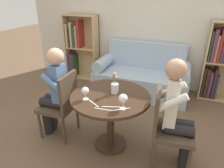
# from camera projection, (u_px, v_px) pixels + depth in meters

# --- Properties ---
(ground_plane) EXTENTS (16.00, 16.00, 0.00)m
(ground_plane) POSITION_uv_depth(u_px,v_px,m) (111.00, 144.00, 2.57)
(ground_plane) COLOR brown
(back_wall) EXTENTS (5.20, 0.05, 2.70)m
(back_wall) POSITION_uv_depth(u_px,v_px,m) (150.00, 17.00, 3.72)
(back_wall) COLOR beige
(back_wall) RESTS_ON ground_plane
(round_table) EXTENTS (0.92, 0.92, 0.72)m
(round_table) POSITION_uv_depth(u_px,v_px,m) (110.00, 106.00, 2.33)
(round_table) COLOR #382619
(round_table) RESTS_ON ground_plane
(couch) EXTENTS (1.71, 0.80, 0.92)m
(couch) POSITION_uv_depth(u_px,v_px,m) (142.00, 77.00, 3.80)
(couch) COLOR #9EB2C6
(couch) RESTS_ON ground_plane
(bookshelf_left) EXTENTS (0.71, 0.28, 1.36)m
(bookshelf_left) POSITION_uv_depth(u_px,v_px,m) (79.00, 46.00, 4.34)
(bookshelf_left) COLOR tan
(bookshelf_left) RESTS_ON ground_plane
(bookshelf_right) EXTENTS (0.71, 0.28, 1.36)m
(bookshelf_right) POSITION_uv_depth(u_px,v_px,m) (220.00, 63.00, 3.44)
(bookshelf_right) COLOR tan
(bookshelf_right) RESTS_ON ground_plane
(chair_left) EXTENTS (0.43, 0.43, 0.90)m
(chair_left) POSITION_uv_depth(u_px,v_px,m) (62.00, 103.00, 2.55)
(chair_left) COLOR #473828
(chair_left) RESTS_ON ground_plane
(chair_right) EXTENTS (0.46, 0.46, 0.90)m
(chair_right) POSITION_uv_depth(u_px,v_px,m) (167.00, 126.00, 2.12)
(chair_right) COLOR #473828
(chair_right) RESTS_ON ground_plane
(person_left) EXTENTS (0.42, 0.35, 1.21)m
(person_left) POSITION_uv_depth(u_px,v_px,m) (54.00, 91.00, 2.51)
(person_left) COLOR black
(person_left) RESTS_ON ground_plane
(person_right) EXTENTS (0.44, 0.37, 1.23)m
(person_right) POSITION_uv_depth(u_px,v_px,m) (178.00, 114.00, 2.03)
(person_right) COLOR black
(person_right) RESTS_ON ground_plane
(wine_glass_left) EXTENTS (0.08, 0.08, 0.15)m
(wine_glass_left) POSITION_uv_depth(u_px,v_px,m) (85.00, 91.00, 2.15)
(wine_glass_left) COLOR white
(wine_glass_left) RESTS_ON round_table
(wine_glass_right) EXTENTS (0.09, 0.09, 0.16)m
(wine_glass_right) POSITION_uv_depth(u_px,v_px,m) (123.00, 99.00, 1.96)
(wine_glass_right) COLOR white
(wine_glass_right) RESTS_ON round_table
(flower_vase) EXTENTS (0.09, 0.09, 0.26)m
(flower_vase) POSITION_uv_depth(u_px,v_px,m) (115.00, 86.00, 2.28)
(flower_vase) COLOR silver
(flower_vase) RESTS_ON round_table
(knife_left_setting) EXTENTS (0.18, 0.07, 0.00)m
(knife_left_setting) POSITION_uv_depth(u_px,v_px,m) (111.00, 107.00, 2.04)
(knife_left_setting) COLOR silver
(knife_left_setting) RESTS_ON round_table
(fork_left_setting) EXTENTS (0.16, 0.12, 0.00)m
(fork_left_setting) POSITION_uv_depth(u_px,v_px,m) (121.00, 109.00, 2.00)
(fork_left_setting) COLOR silver
(fork_left_setting) RESTS_ON round_table
(knife_right_setting) EXTENTS (0.19, 0.03, 0.00)m
(knife_right_setting) POSITION_uv_depth(u_px,v_px,m) (103.00, 109.00, 2.00)
(knife_right_setting) COLOR silver
(knife_right_setting) RESTS_ON round_table
(fork_right_setting) EXTENTS (0.17, 0.11, 0.00)m
(fork_right_setting) POSITION_uv_depth(u_px,v_px,m) (93.00, 103.00, 2.11)
(fork_right_setting) COLOR silver
(fork_right_setting) RESTS_ON round_table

